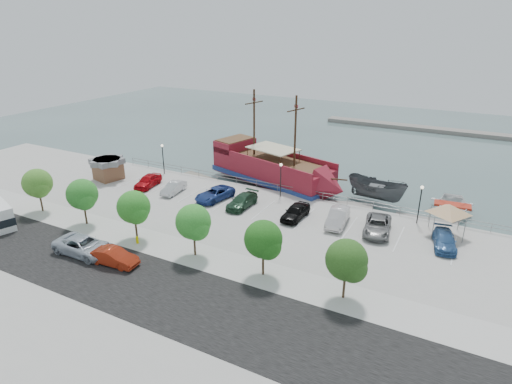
% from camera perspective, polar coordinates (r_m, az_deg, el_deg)
% --- Properties ---
extents(ground, '(160.00, 160.00, 0.00)m').
position_cam_1_polar(ground, '(47.63, -0.06, -4.35)').
color(ground, '#415756').
extents(land_slab, '(100.00, 58.00, 1.20)m').
position_cam_1_polar(land_slab, '(33.26, -18.11, -17.78)').
color(land_slab, '#A7A5A2').
rests_on(land_slab, ground).
extents(street, '(100.00, 8.00, 0.04)m').
position_cam_1_polar(street, '(35.69, -12.47, -12.86)').
color(street, black).
rests_on(street, land_slab).
extents(sidewalk, '(100.00, 4.00, 0.05)m').
position_cam_1_polar(sidewalk, '(39.64, -6.91, -8.66)').
color(sidewalk, beige).
rests_on(sidewalk, land_slab).
extents(seawall_railing, '(50.00, 0.06, 1.00)m').
position_cam_1_polar(seawall_railing, '(53.45, 3.85, 0.39)').
color(seawall_railing, gray).
rests_on(seawall_railing, land_slab).
extents(far_shore, '(40.00, 3.00, 0.80)m').
position_cam_1_polar(far_shore, '(95.57, 21.34, 7.89)').
color(far_shore, gray).
rests_on(far_shore, ground).
extents(pirate_ship, '(21.30, 11.08, 13.19)m').
position_cam_1_polar(pirate_ship, '(57.47, 3.22, 2.70)').
color(pirate_ship, maroon).
rests_on(pirate_ship, ground).
extents(patrol_boat, '(8.27, 4.78, 3.01)m').
position_cam_1_polar(patrol_boat, '(54.68, 15.73, 0.07)').
color(patrol_boat, '#494C4F').
rests_on(patrol_boat, ground).
extents(speedboat, '(5.45, 7.25, 1.42)m').
position_cam_1_polar(speedboat, '(54.98, 24.67, -1.95)').
color(speedboat, white).
rests_on(speedboat, ground).
extents(dock_west, '(6.81, 3.35, 0.37)m').
position_cam_1_polar(dock_west, '(61.41, -7.33, 1.82)').
color(dock_west, gray).
rests_on(dock_west, ground).
extents(dock_mid, '(7.13, 3.76, 0.39)m').
position_cam_1_polar(dock_mid, '(52.95, 11.59, -1.80)').
color(dock_mid, gray).
rests_on(dock_mid, ground).
extents(dock_east, '(6.73, 2.13, 0.38)m').
position_cam_1_polar(dock_east, '(51.50, 21.69, -3.68)').
color(dock_east, gray).
rests_on(dock_east, ground).
extents(shed, '(4.20, 4.20, 2.88)m').
position_cam_1_polar(shed, '(61.23, -19.14, 3.02)').
color(shed, brown).
rests_on(shed, land_slab).
extents(canopy_tent, '(5.44, 5.44, 3.79)m').
position_cam_1_polar(canopy_tent, '(46.09, 24.44, -1.51)').
color(canopy_tent, slate).
rests_on(canopy_tent, land_slab).
extents(street_van, '(6.02, 2.93, 1.65)m').
position_cam_1_polar(street_van, '(42.61, -21.98, -6.68)').
color(street_van, silver).
rests_on(street_van, street).
extents(street_sedan, '(4.66, 1.97, 1.49)m').
position_cam_1_polar(street_sedan, '(40.01, -18.44, -8.21)').
color(street_sedan, '#A32812').
rests_on(street_sedan, street).
extents(fire_hydrant, '(0.27, 0.27, 0.79)m').
position_cam_1_polar(fire_hydrant, '(43.03, -15.56, -6.12)').
color(fire_hydrant, '#DACE00').
rests_on(fire_hydrant, sidewalk).
extents(lamp_post_left, '(0.36, 0.36, 4.28)m').
position_cam_1_polar(lamp_post_left, '(60.78, -12.34, 5.01)').
color(lamp_post_left, black).
rests_on(lamp_post_left, land_slab).
extents(lamp_post_mid, '(0.36, 0.36, 4.28)m').
position_cam_1_polar(lamp_post_mid, '(51.49, 3.32, 2.43)').
color(lamp_post_mid, black).
rests_on(lamp_post_mid, land_slab).
extents(lamp_post_right, '(0.36, 0.36, 4.28)m').
position_cam_1_polar(lamp_post_right, '(47.63, 21.09, -0.72)').
color(lamp_post_right, black).
rests_on(lamp_post_right, land_slab).
extents(tree_a, '(3.30, 3.20, 5.00)m').
position_cam_1_polar(tree_a, '(52.89, -27.09, 0.92)').
color(tree_a, '#473321').
rests_on(tree_a, sidewalk).
extents(tree_b, '(3.30, 3.20, 5.00)m').
position_cam_1_polar(tree_b, '(47.54, -22.10, -0.44)').
color(tree_b, '#473321').
rests_on(tree_b, sidewalk).
extents(tree_c, '(3.30, 3.20, 5.00)m').
position_cam_1_polar(tree_c, '(42.68, -15.91, -2.12)').
color(tree_c, '#473321').
rests_on(tree_c, sidewalk).
extents(tree_d, '(3.30, 3.20, 5.00)m').
position_cam_1_polar(tree_d, '(38.49, -8.24, -4.16)').
color(tree_d, '#473321').
rests_on(tree_d, sidewalk).
extents(tree_e, '(3.30, 3.20, 5.00)m').
position_cam_1_polar(tree_e, '(35.19, 1.13, -6.54)').
color(tree_e, '#473321').
rests_on(tree_e, sidewalk).
extents(tree_f, '(3.30, 3.20, 5.00)m').
position_cam_1_polar(tree_f, '(33.08, 12.17, -9.09)').
color(tree_f, '#473321').
rests_on(tree_f, sidewalk).
extents(parked_car_a, '(2.57, 4.88, 1.58)m').
position_cam_1_polar(parked_car_a, '(57.09, -14.21, 1.46)').
color(parked_car_a, '#B2070F').
rests_on(parked_car_a, land_slab).
extents(parked_car_b, '(1.81, 4.24, 1.36)m').
position_cam_1_polar(parked_car_b, '(54.31, -10.93, 0.56)').
color(parked_car_b, silver).
rests_on(parked_car_b, land_slab).
extents(parked_car_c, '(3.45, 5.68, 1.47)m').
position_cam_1_polar(parked_car_c, '(51.50, -5.53, -0.26)').
color(parked_car_c, navy).
rests_on(parked_car_c, land_slab).
extents(parked_car_d, '(2.17, 5.02, 1.44)m').
position_cam_1_polar(parked_car_d, '(49.30, -1.87, -1.23)').
color(parked_car_d, '#20412B').
rests_on(parked_car_d, land_slab).
extents(parked_car_e, '(2.09, 4.73, 1.58)m').
position_cam_1_polar(parked_car_e, '(46.61, 5.29, -2.63)').
color(parked_car_e, black).
rests_on(parked_car_e, land_slab).
extents(parked_car_f, '(2.27, 5.21, 1.67)m').
position_cam_1_polar(parked_car_f, '(45.85, 10.84, -3.32)').
color(parked_car_f, silver).
rests_on(parked_car_f, land_slab).
extents(parked_car_g, '(3.31, 5.83, 1.53)m').
position_cam_1_polar(parked_car_g, '(45.09, 15.89, -4.34)').
color(parked_car_g, slate).
rests_on(parked_car_g, land_slab).
extents(parked_car_h, '(2.80, 5.06, 1.39)m').
position_cam_1_polar(parked_car_h, '(44.54, 23.84, -5.91)').
color(parked_car_h, '#30598F').
rests_on(parked_car_h, land_slab).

